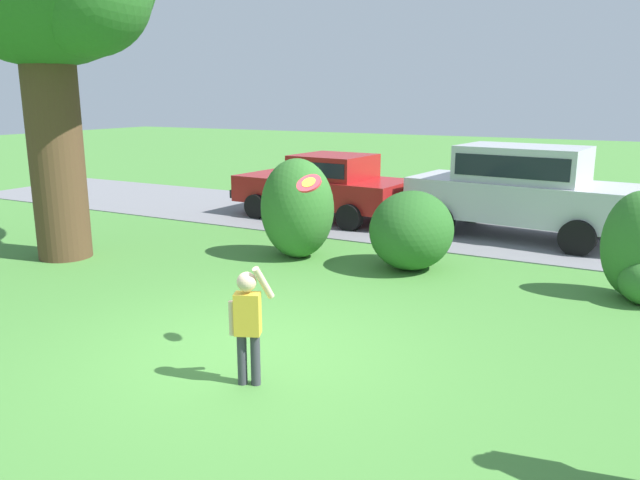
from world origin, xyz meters
TOP-DOWN VIEW (x-y plane):
  - ground_plane at (0.00, 0.00)m, footprint 80.00×80.00m
  - driveway_strip at (0.00, 7.79)m, footprint 28.00×4.40m
  - shrub_near_tree at (-1.72, 4.04)m, footprint 1.37×1.28m
  - shrub_centre_left at (0.43, 4.24)m, footprint 1.42×1.58m
  - shrub_centre at (3.91, 4.27)m, footprint 1.03×1.05m
  - parked_sedan at (-2.97, 7.53)m, footprint 4.51×2.33m
  - parked_suv at (1.56, 7.65)m, footprint 4.86×2.47m
  - child_thrower at (0.49, -0.72)m, footprint 0.38×0.37m
  - frisbee at (0.69, 0.19)m, footprint 0.29×0.25m

SIDE VIEW (x-z plane):
  - ground_plane at x=0.00m, z-range 0.00..0.00m
  - driveway_strip at x=0.00m, z-range 0.00..0.02m
  - shrub_centre_left at x=0.43m, z-range 0.00..1.36m
  - shrub_centre at x=3.91m, z-range -0.10..1.51m
  - child_thrower at x=0.49m, z-range 0.07..1.36m
  - shrub_near_tree at x=-1.72m, z-range -0.08..1.74m
  - parked_sedan at x=-2.97m, z-range 0.07..1.63m
  - parked_suv at x=1.56m, z-range 0.12..2.04m
  - frisbee at x=0.69m, z-range 1.91..2.10m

